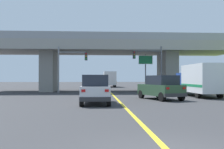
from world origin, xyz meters
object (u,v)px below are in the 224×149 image
suv_lead (95,89)px  traffic_signal_farside (69,63)px  suv_crossing (161,87)px  highway_sign (146,64)px  semi_truck_distant (110,79)px  box_truck (200,80)px  traffic_signal_nearside (152,63)px

suv_lead → traffic_signal_farside: traffic_signal_farside is taller
suv_lead → suv_crossing: same height
suv_lead → traffic_signal_farside: 13.40m
suv_crossing → suv_lead: bearing=-167.4°
highway_sign → semi_truck_distant: bearing=101.3°
box_truck → highway_sign: bearing=113.7°
suv_lead → traffic_signal_nearside: size_ratio=0.83×
semi_truck_distant → highway_sign: bearing=-78.7°
suv_lead → traffic_signal_nearside: traffic_signal_nearside is taller
highway_sign → suv_crossing: bearing=-94.6°
box_truck → semi_truck_distant: size_ratio=1.15×
suv_lead → highway_sign: size_ratio=0.97×
highway_sign → suv_lead: bearing=-113.5°
traffic_signal_nearside → semi_truck_distant: 20.57m
highway_sign → semi_truck_distant: 18.94m
semi_truck_distant → suv_crossing: bearing=-84.8°
suv_lead → traffic_signal_farside: size_ratio=0.85×
box_truck → semi_truck_distant: 27.85m
traffic_signal_nearside → suv_lead: bearing=-117.5°
suv_lead → box_truck: (10.10, 6.38, 0.62)m
box_truck → highway_sign: (-3.69, 8.39, 2.00)m
box_truck → semi_truck_distant: (-7.37, 26.86, -0.04)m
suv_lead → highway_sign: 16.32m
traffic_signal_farside → traffic_signal_nearside: bearing=2.5°
traffic_signal_nearside → traffic_signal_farside: bearing=-177.5°
suv_crossing → highway_sign: (0.93, 11.54, 2.62)m
traffic_signal_farside → suv_lead: bearing=-75.9°
traffic_signal_nearside → highway_sign: bearing=106.0°
traffic_signal_farside → highway_sign: size_ratio=1.14×
semi_truck_distant → box_truck: bearing=-74.7°
suv_crossing → box_truck: size_ratio=0.66×
suv_crossing → box_truck: 5.62m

